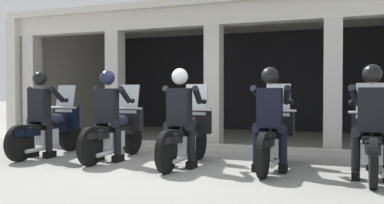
% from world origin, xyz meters
% --- Properties ---
extents(ground_plane, '(80.00, 80.00, 0.00)m').
position_xyz_m(ground_plane, '(0.00, 3.00, 0.00)').
color(ground_plane, gray).
extents(station_building, '(11.12, 5.03, 3.27)m').
position_xyz_m(station_building, '(-0.30, 5.22, 2.10)').
color(station_building, black).
rests_on(station_building, ground).
extents(kerb_strip, '(10.62, 0.24, 0.12)m').
position_xyz_m(kerb_strip, '(-0.30, 2.17, 0.06)').
color(kerb_strip, '#B7B5AD').
rests_on(kerb_strip, ground).
extents(motorcycle_far_left, '(0.62, 2.04, 1.35)m').
position_xyz_m(motorcycle_far_left, '(-2.82, 0.35, 0.50)').
color(motorcycle_far_left, black).
rests_on(motorcycle_far_left, ground).
extents(police_officer_far_left, '(0.63, 0.61, 1.58)m').
position_xyz_m(police_officer_far_left, '(-2.82, 0.07, 0.94)').
color(police_officer_far_left, black).
rests_on(police_officer_far_left, ground).
extents(motorcycle_left, '(0.62, 2.04, 1.35)m').
position_xyz_m(motorcycle_left, '(-1.41, 0.41, 0.50)').
color(motorcycle_left, black).
rests_on(motorcycle_left, ground).
extents(police_officer_left, '(0.63, 0.61, 1.58)m').
position_xyz_m(police_officer_left, '(-1.41, 0.12, 0.94)').
color(police_officer_left, black).
rests_on(police_officer_left, ground).
extents(motorcycle_center, '(0.62, 2.04, 1.35)m').
position_xyz_m(motorcycle_center, '(0.00, 0.29, 0.50)').
color(motorcycle_center, black).
rests_on(motorcycle_center, ground).
extents(police_officer_center, '(0.63, 0.61, 1.58)m').
position_xyz_m(police_officer_center, '(0.00, 0.01, 0.94)').
color(police_officer_center, black).
rests_on(police_officer_center, ground).
extents(motorcycle_right, '(0.62, 2.04, 1.35)m').
position_xyz_m(motorcycle_right, '(1.41, 0.44, 0.50)').
color(motorcycle_right, black).
rests_on(motorcycle_right, ground).
extents(police_officer_right, '(0.63, 0.61, 1.58)m').
position_xyz_m(police_officer_right, '(1.41, 0.16, 0.94)').
color(police_officer_right, black).
rests_on(police_officer_right, ground).
extents(motorcycle_far_right, '(0.62, 2.04, 1.35)m').
position_xyz_m(motorcycle_far_right, '(2.82, 0.29, 0.50)').
color(motorcycle_far_right, black).
rests_on(motorcycle_far_right, ground).
extents(police_officer_far_right, '(0.63, 0.61, 1.58)m').
position_xyz_m(police_officer_far_right, '(2.82, 0.01, 0.94)').
color(police_officer_far_right, black).
rests_on(police_officer_far_right, ground).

